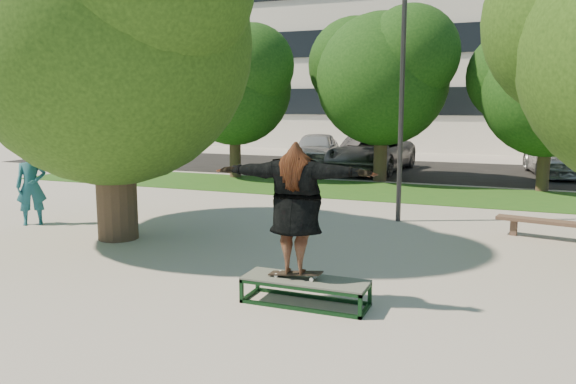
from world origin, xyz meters
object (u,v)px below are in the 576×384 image
at_px(car_dark, 364,152).
at_px(car_grey, 371,153).
at_px(bystander, 31,186).
at_px(car_silver_b, 556,158).
at_px(tree_left, 108,25).
at_px(lamppost, 402,91).
at_px(bench, 564,225).
at_px(car_silver_a, 316,149).
at_px(grind_box, 305,291).

xyz_separation_m(car_dark, car_grey, (0.50, -0.84, 0.06)).
bearing_deg(bystander, car_silver_b, 6.96).
height_order(tree_left, car_silver_b, tree_left).
relative_size(bystander, car_grey, 0.32).
height_order(lamppost, bench, lamppost).
bearing_deg(car_silver_a, lamppost, -71.46).
bearing_deg(bench, grind_box, -112.93).
height_order(tree_left, car_dark, tree_left).
height_order(lamppost, bystander, lamppost).
bearing_deg(bench, bystander, -155.12).
distance_m(tree_left, bystander, 4.43).
height_order(bystander, car_silver_b, bystander).
height_order(grind_box, car_silver_a, car_silver_a).
height_order(car_grey, car_silver_b, car_grey).
xyz_separation_m(bench, car_silver_a, (-9.42, 11.59, 0.44)).
bearing_deg(bench, car_grey, 133.14).
xyz_separation_m(lamppost, car_dark, (-3.50, 10.66, -2.42)).
height_order(lamppost, car_grey, lamppost).
distance_m(bench, car_dark, 13.45).
height_order(bench, car_grey, car_grey).
relative_size(tree_left, car_silver_b, 1.45).
relative_size(lamppost, car_dark, 1.37).
bearing_deg(car_silver_b, car_dark, 176.53).
distance_m(tree_left, car_silver_a, 15.19).
bearing_deg(car_silver_a, bench, -60.63).
height_order(tree_left, grind_box, tree_left).
distance_m(grind_box, car_dark, 17.27).
bearing_deg(car_silver_b, car_silver_a, 174.50).
distance_m(lamppost, bench, 4.62).
distance_m(car_silver_a, car_silver_b, 10.04).
distance_m(bystander, car_grey, 14.31).
relative_size(lamppost, car_silver_a, 1.32).
xyz_separation_m(bystander, car_grey, (5.00, 13.40, -0.13)).
bearing_deg(grind_box, car_silver_a, 108.36).
xyz_separation_m(grind_box, car_dark, (-3.36, 16.94, 0.54)).
height_order(tree_left, lamppost, tree_left).
distance_m(car_grey, car_silver_b, 7.34).
bearing_deg(tree_left, car_dark, 83.00).
xyz_separation_m(lamppost, car_grey, (-3.00, 9.82, -2.36)).
distance_m(grind_box, bench, 6.67).
bearing_deg(bench, lamppost, 179.26).
xyz_separation_m(car_silver_a, car_grey, (2.82, -1.01, 0.01)).
bearing_deg(bystander, bench, -29.93).
xyz_separation_m(bystander, car_silver_b, (12.20, 14.85, -0.21)).
distance_m(car_dark, car_silver_b, 7.73).
distance_m(grind_box, car_silver_b, 18.08).
height_order(tree_left, bystander, tree_left).
height_order(bystander, car_silver_a, bystander).
xyz_separation_m(grind_box, car_silver_b, (4.35, 17.54, 0.52)).
distance_m(tree_left, car_dark, 15.13).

